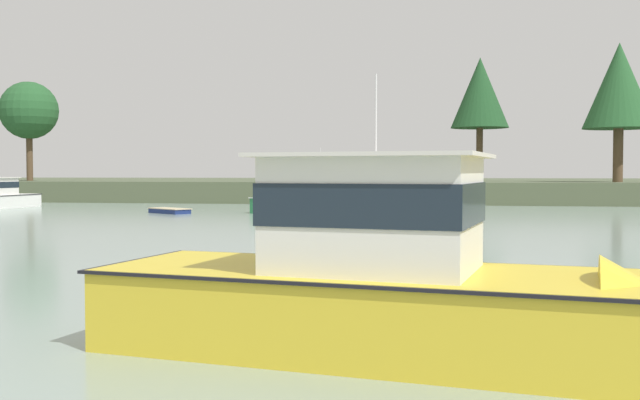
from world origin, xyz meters
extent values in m
cube|color=#4C563D|center=(0.00, 78.50, 0.94)|extent=(205.33, 41.99, 1.88)
cube|color=#236B3D|center=(1.42, 43.46, 0.24)|extent=(8.79, 5.42, 1.66)
cone|color=#236B3D|center=(5.35, 42.12, 0.24)|extent=(3.04, 3.21, 2.60)
cube|color=silver|center=(1.42, 43.46, 1.04)|extent=(8.98, 5.58, 0.05)
cube|color=silver|center=(1.81, 43.33, 1.92)|extent=(3.46, 3.12, 1.70)
cube|color=#19232D|center=(1.81, 43.33, 2.09)|extent=(3.53, 3.18, 0.61)
cube|color=beige|center=(1.81, 43.33, 2.80)|extent=(3.91, 3.58, 0.06)
cylinder|color=silver|center=(1.81, 43.33, 3.59)|extent=(0.03, 0.03, 1.53)
cube|color=gold|center=(8.71, 6.77, 0.29)|extent=(9.06, 4.47, 1.98)
cube|color=black|center=(8.71, 6.77, 1.25)|extent=(9.25, 4.62, 0.05)
cube|color=silver|center=(8.60, 6.78, 2.14)|extent=(3.33, 2.88, 1.73)
cube|color=#19232D|center=(8.60, 6.78, 2.31)|extent=(3.40, 2.93, 0.62)
cube|color=beige|center=(8.60, 6.78, 3.03)|extent=(3.75, 3.32, 0.06)
cylinder|color=silver|center=(8.60, 6.78, 3.67)|extent=(0.03, 0.03, 1.22)
cube|color=navy|center=(-8.35, 42.90, 0.09)|extent=(3.25, 2.80, 0.44)
cube|color=#C6B289|center=(-8.35, 42.90, 0.31)|extent=(3.41, 2.95, 0.05)
cube|color=tan|center=(-8.35, 42.90, 0.27)|extent=(0.71, 0.98, 0.03)
cube|color=white|center=(-23.89, 48.15, 0.22)|extent=(2.74, 7.01, 1.55)
cube|color=black|center=(-23.89, 48.15, 0.97)|extent=(2.84, 7.16, 0.05)
cylinder|color=brown|center=(24.51, 62.62, 5.66)|extent=(0.83, 0.83, 7.57)
cone|color=#235128|center=(24.51, 62.62, 10.13)|extent=(5.99, 5.99, 7.32)
cylinder|color=brown|center=(13.08, 66.68, 5.94)|extent=(0.62, 0.62, 8.12)
cone|color=#1E4723|center=(13.08, 66.68, 10.13)|extent=(5.36, 5.36, 6.55)
cylinder|color=brown|center=(-30.27, 62.98, 4.69)|extent=(0.61, 0.61, 5.63)
sphere|color=#235128|center=(-30.27, 62.98, 8.77)|extent=(5.60, 5.60, 5.60)
camera|label=1|loc=(9.60, -4.64, 2.79)|focal=41.92mm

